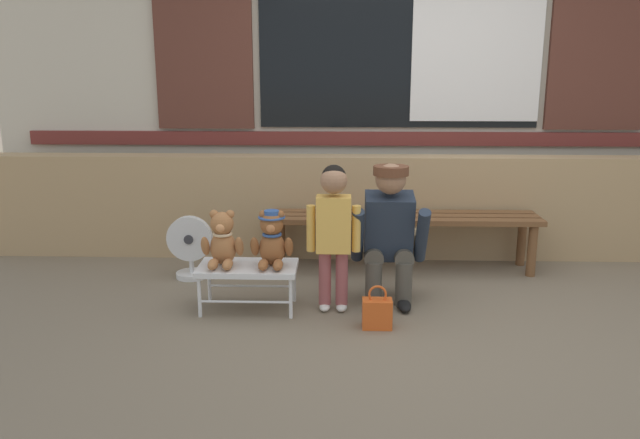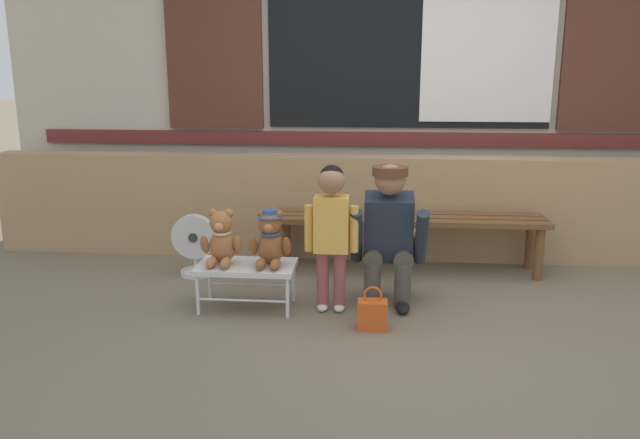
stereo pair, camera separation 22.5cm
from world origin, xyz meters
The scene contains 11 objects.
ground_plane centered at (0.00, 0.00, 0.00)m, with size 60.00×60.00×0.00m, color #756651.
brick_low_wall centered at (0.00, 1.43, 0.42)m, with size 6.97×0.25×0.85m, color tan.
shop_facade centered at (0.00, 1.94, 1.65)m, with size 7.11×0.26×3.27m.
wooden_bench_long centered at (-0.01, 1.06, 0.37)m, with size 2.10×0.40×0.44m.
small_display_bench centered at (-1.09, 0.17, 0.27)m, with size 0.64×0.36×0.30m.
teddy_bear_plain centered at (-1.25, 0.17, 0.46)m, with size 0.28×0.26×0.36m.
teddy_bear_with_hat centered at (-0.93, 0.17, 0.47)m, with size 0.28×0.27×0.36m.
child_standing centered at (-0.54, 0.18, 0.59)m, with size 0.35×0.18×0.96m.
adult_crouching centered at (-0.16, 0.35, 0.48)m, with size 0.50×0.49×0.95m.
handbag_on_ground centered at (-0.27, -0.11, 0.10)m, with size 0.18×0.11×0.27m.
floor_fan centered at (-1.62, 0.79, 0.24)m, with size 0.34×0.24×0.48m.
Camera 1 is at (-0.50, -3.67, 1.53)m, focal length 34.94 mm.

